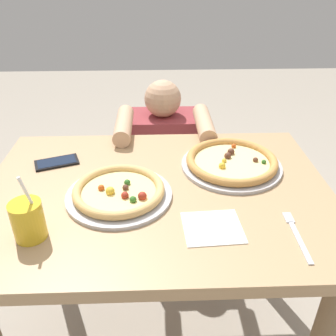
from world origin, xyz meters
TOP-DOWN VIEW (x-y plane):
  - ground_plane at (0.00, 0.00)m, footprint 8.00×8.00m
  - dining_table at (0.00, 0.00)m, footprint 1.11×0.80m
  - pizza_near at (-0.12, -0.04)m, footprint 0.33×0.33m
  - pizza_far at (0.26, 0.13)m, footprint 0.35×0.35m
  - drink_cup_colored at (-0.34, -0.21)m, footprint 0.08×0.08m
  - paper_napkin at (0.15, -0.19)m, footprint 0.17×0.15m
  - fork at (0.37, -0.23)m, footprint 0.02×0.20m
  - cell_phone at (-0.36, 0.18)m, footprint 0.17×0.12m
  - diner_seated at (0.03, 0.65)m, footprint 0.40×0.52m

SIDE VIEW (x-z plane):
  - ground_plane at x=0.00m, z-range 0.00..0.00m
  - diner_seated at x=0.03m, z-range -0.04..0.86m
  - dining_table at x=0.00m, z-range 0.25..1.00m
  - paper_napkin at x=0.15m, z-range 0.75..0.75m
  - fork at x=0.37m, z-range 0.75..0.75m
  - cell_phone at x=-0.36m, z-range 0.75..0.76m
  - pizza_near at x=-0.12m, z-range 0.75..0.79m
  - pizza_far at x=0.26m, z-range 0.75..0.79m
  - drink_cup_colored at x=-0.34m, z-range 0.71..0.90m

